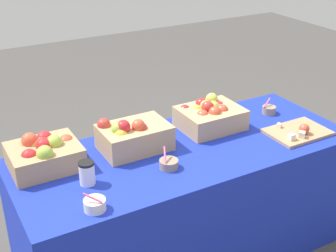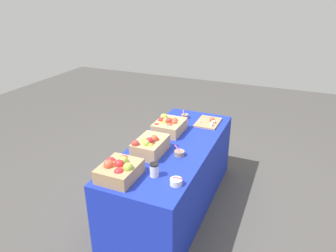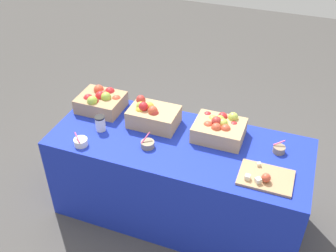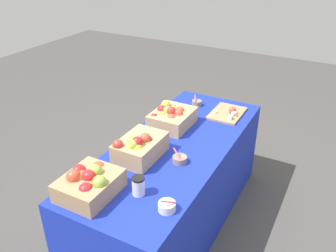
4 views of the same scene
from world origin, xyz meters
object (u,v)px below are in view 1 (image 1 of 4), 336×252
apple_crate_right (209,115)px  sample_bowl_mid (169,164)px  coffee_cup (87,173)px  apple_crate_middle (133,136)px  sample_bowl_near (269,110)px  sample_bowl_far (95,205)px  apple_crate_left (44,153)px  cutting_board_front (298,132)px

apple_crate_right → sample_bowl_mid: (-0.44, -0.29, -0.05)m
coffee_cup → apple_crate_right: bearing=15.0°
apple_crate_middle → sample_bowl_near: apple_crate_middle is taller
sample_bowl_far → apple_crate_right: bearing=26.2°
apple_crate_left → sample_bowl_mid: 0.63m
apple_crate_left → coffee_cup: (0.13, -0.26, -0.02)m
apple_crate_right → cutting_board_front: bearing=-40.0°
apple_crate_left → coffee_cup: bearing=-63.4°
apple_crate_left → coffee_cup: 0.29m
apple_crate_left → apple_crate_middle: 0.47m
sample_bowl_far → coffee_cup: coffee_cup is taller
cutting_board_front → sample_bowl_mid: size_ratio=3.36×
apple_crate_left → sample_bowl_mid: apple_crate_left is taller
apple_crate_right → sample_bowl_near: bearing=-3.2°
apple_crate_left → sample_bowl_mid: size_ratio=3.35×
apple_crate_middle → sample_bowl_far: size_ratio=3.71×
apple_crate_right → sample_bowl_near: (0.44, -0.02, -0.05)m
apple_crate_middle → sample_bowl_mid: 0.28m
apple_crate_left → cutting_board_front: 1.43m
sample_bowl_near → sample_bowl_far: (-1.34, -0.42, 0.00)m
apple_crate_left → cutting_board_front: size_ratio=1.00×
sample_bowl_far → coffee_cup: 0.22m
apple_crate_middle → apple_crate_right: bearing=2.8°
apple_crate_right → sample_bowl_near: 0.44m
cutting_board_front → apple_crate_middle: bearing=161.4°
apple_crate_right → sample_bowl_near: size_ratio=3.99×
apple_crate_right → sample_bowl_mid: apple_crate_right is taller
apple_crate_middle → sample_bowl_near: size_ratio=4.09×
apple_crate_right → apple_crate_left: bearing=178.4°
apple_crate_right → coffee_cup: apple_crate_right is taller
apple_crate_middle → apple_crate_right: (0.52, 0.03, -0.01)m
apple_crate_middle → apple_crate_left: bearing=173.4°
apple_crate_right → sample_bowl_far: bearing=-153.8°
apple_crate_middle → sample_bowl_far: 0.57m
apple_crate_right → sample_bowl_mid: 0.53m
apple_crate_right → coffee_cup: 0.88m
sample_bowl_mid → sample_bowl_far: sample_bowl_mid is taller
coffee_cup → sample_bowl_far: bearing=-102.2°
apple_crate_middle → sample_bowl_far: apple_crate_middle is taller
cutting_board_front → apple_crate_right: bearing=140.0°
sample_bowl_near → coffee_cup: size_ratio=0.76×
apple_crate_right → sample_bowl_far: apple_crate_right is taller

